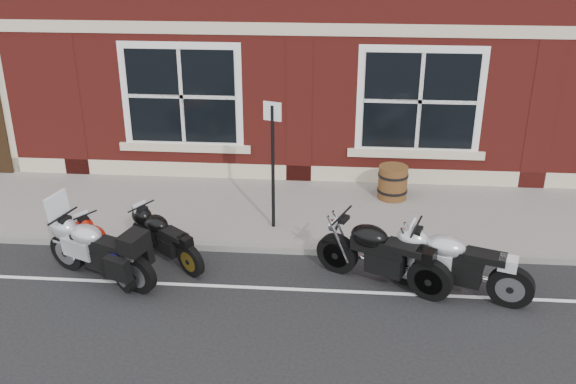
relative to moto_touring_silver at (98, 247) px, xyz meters
The scene contains 10 objects.
ground 4.02m from the moto_touring_silver, ahead, with size 80.00×80.00×0.00m, color black.
sidewalk 4.83m from the moto_touring_silver, 34.36° to the left, with size 30.00×3.00×0.12m, color slate.
kerb 4.15m from the moto_touring_silver, 15.91° to the left, with size 30.00×0.16×0.12m, color slate.
moto_touring_silver is the anchor object (origin of this frame).
moto_sport_red 0.19m from the moto_touring_silver, 78.45° to the left, with size 1.40×1.40×0.84m.
moto_sport_black 1.15m from the moto_touring_silver, 35.35° to the left, with size 1.53×1.27×0.84m.
moto_sport_silver 5.68m from the moto_touring_silver, ahead, with size 2.19×0.91×1.02m.
moto_naked_black 4.54m from the moto_touring_silver, ahead, with size 2.12×1.17×1.04m.
barrel_planter 6.02m from the moto_touring_silver, 34.71° to the left, with size 0.62×0.62×0.69m.
parking_sign 3.39m from the moto_touring_silver, 35.86° to the left, with size 0.33×0.13×2.40m.
Camera 1 is at (-0.18, -8.56, 5.47)m, focal length 40.00 mm.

